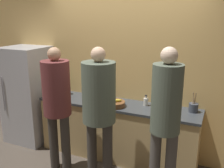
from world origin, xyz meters
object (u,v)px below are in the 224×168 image
object	(u,v)px
person_center	(99,102)
person_right	(166,114)
refrigerator	(28,94)
bottle_clear	(146,101)
bottle_dark	(113,96)
cup_blue	(94,101)
potted_plant	(65,87)
utensil_crock	(193,107)
fruit_bowl	(114,104)
person_left	(57,98)

from	to	relation	value
person_center	person_right	distance (m)	0.83
refrigerator	bottle_clear	distance (m)	2.09
bottle_dark	person_center	bearing A→B (deg)	-78.83
refrigerator	cup_blue	xyz separation A→B (m)	(1.36, -0.10, 0.10)
person_center	bottle_clear	bearing A→B (deg)	62.46
person_right	bottle_dark	xyz separation A→B (m)	(-0.98, 0.75, -0.14)
refrigerator	person_right	world-z (taller)	person_right
cup_blue	potted_plant	size ratio (longest dim) A/B	0.36
utensil_crock	potted_plant	size ratio (longest dim) A/B	1.19
fruit_bowl	potted_plant	distance (m)	1.02
fruit_bowl	person_left	bearing A→B (deg)	-140.75
utensil_crock	bottle_clear	xyz separation A→B (m)	(-0.67, -0.02, -0.00)
person_right	person_left	bearing A→B (deg)	179.57
person_center	bottle_clear	xyz separation A→B (m)	(0.39, 0.75, -0.18)
bottle_dark	potted_plant	distance (m)	0.87
refrigerator	potted_plant	xyz separation A→B (m)	(0.68, 0.13, 0.19)
bottle_dark	cup_blue	distance (m)	0.32
person_left	person_right	bearing A→B (deg)	-0.43
refrigerator	fruit_bowl	bearing A→B (deg)	-2.23
refrigerator	bottle_dark	world-z (taller)	refrigerator
refrigerator	person_center	size ratio (longest dim) A/B	0.92
refrigerator	person_center	bearing A→B (deg)	-19.41
person_center	cup_blue	xyz separation A→B (m)	(-0.34, 0.50, -0.20)
person_left	bottle_clear	size ratio (longest dim) A/B	11.11
person_right	bottle_clear	size ratio (longest dim) A/B	11.60
bottle_dark	bottle_clear	size ratio (longest dim) A/B	1.14
utensil_crock	person_center	bearing A→B (deg)	-143.96
fruit_bowl	person_center	bearing A→B (deg)	-87.68
cup_blue	person_center	bearing A→B (deg)	-55.83
person_right	cup_blue	bearing A→B (deg)	157.26
potted_plant	person_right	bearing A→B (deg)	-21.41
person_center	fruit_bowl	world-z (taller)	person_center
bottle_dark	potted_plant	bearing A→B (deg)	-178.18
utensil_crock	cup_blue	world-z (taller)	utensil_crock
cup_blue	utensil_crock	bearing A→B (deg)	11.02
refrigerator	person_left	size ratio (longest dim) A/B	0.94
refrigerator	bottle_clear	xyz separation A→B (m)	(2.08, 0.15, 0.12)
fruit_bowl	bottle_clear	bearing A→B (deg)	27.63
utensil_crock	potted_plant	world-z (taller)	utensil_crock
person_center	utensil_crock	distance (m)	1.32
fruit_bowl	bottle_dark	xyz separation A→B (m)	(-0.13, 0.23, 0.03)
refrigerator	person_center	distance (m)	1.82
utensil_crock	potted_plant	distance (m)	2.07
person_left	cup_blue	size ratio (longest dim) A/B	20.86
bottle_clear	person_right	bearing A→B (deg)	-59.10
fruit_bowl	bottle_dark	world-z (taller)	bottle_dark
person_center	fruit_bowl	xyz separation A→B (m)	(-0.02, 0.53, -0.20)
potted_plant	bottle_clear	bearing A→B (deg)	0.64
person_right	bottle_dark	size ratio (longest dim) A/B	10.19
person_center	person_right	world-z (taller)	person_right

